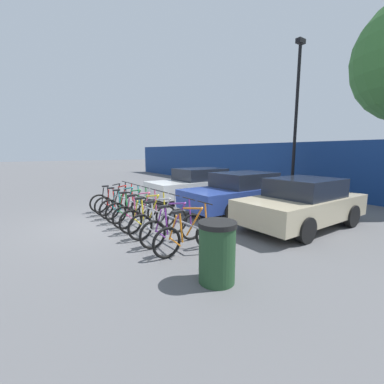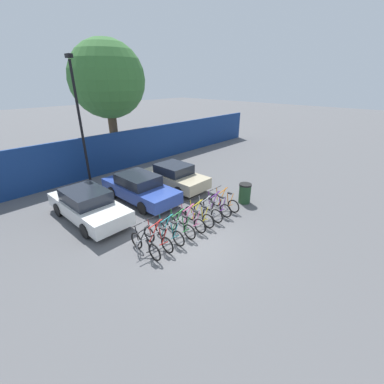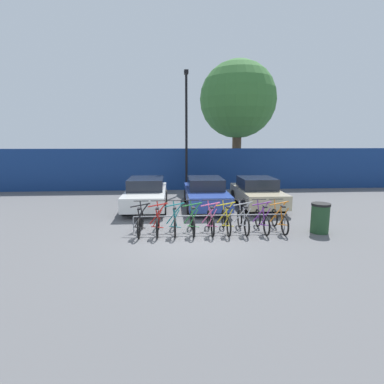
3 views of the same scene
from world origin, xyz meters
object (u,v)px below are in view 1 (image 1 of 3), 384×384
Objects in this scene: bicycle_silver at (160,222)px; car_white at (199,184)px; trash_bin at (217,252)px; bicycle_teal at (125,206)px; bicycle_orange at (188,236)px; bicycle_green at (133,209)px; bicycle_yellow at (149,217)px; bike_rack at (146,209)px; car_blue at (242,192)px; bicycle_pink at (141,213)px; car_beige at (302,203)px; bicycle_black at (114,201)px; lamp_post at (296,113)px; bicycle_red at (119,203)px; bicycle_purple at (173,229)px.

car_white reaches higher than bicycle_silver.
trash_bin is (6.26, -4.27, -0.17)m from car_white.
bicycle_teal and bicycle_orange have the same top height.
car_white is at bearing 118.97° from bicycle_green.
bike_rack is at bearing 165.05° from bicycle_yellow.
bicycle_yellow is 3.22m from trash_bin.
car_blue is (1.49, 3.87, 0.31)m from bicycle_teal.
bicycle_pink is at bearing 178.72° from bicycle_silver.
bicycle_green is 1.66× the size of trash_bin.
car_blue is 2.44m from car_beige.
bicycle_orange is (1.89, 0.00, 0.00)m from bicycle_yellow.
lamp_post is at bearing 74.35° from bicycle_black.
bike_rack is 1.18× the size of car_white.
car_beige is at bearing 40.36° from bicycle_teal.
bicycle_yellow is at bearing -119.79° from car_beige.
trash_bin is at bearing -0.26° from bicycle_red.
car_blue is at bearing -1.74° from car_white.
bicycle_orange is (2.43, 0.00, 0.00)m from bicycle_pink.
bicycle_yellow is at bearing 3.01° from bicycle_red.
bicycle_orange is at bearing -3.52° from bike_rack.
lamp_post is (1.98, 7.97, 3.51)m from bicycle_black.
bicycle_yellow is 1.89m from bicycle_orange.
bicycle_teal is 3.67m from bicycle_orange.
bicycle_yellow reaches higher than trash_bin.
bicycle_purple is at bearing -3.43° from bicycle_teal.
bicycle_orange is 6.35m from car_white.
bicycle_yellow is (2.35, 0.00, 0.00)m from bicycle_red.
bicycle_teal reaches higher than trash_bin.
bicycle_pink and bicycle_purple have the same top height.
car_white reaches higher than bicycle_red.
trash_bin is at bearing -34.32° from car_white.
bicycle_green is (1.19, 0.00, 0.00)m from bicycle_red.
car_blue is at bearing 119.65° from bicycle_orange.
bicycle_silver is 0.38× the size of car_white.
car_beige reaches higher than trash_bin.
car_white is 4.43× the size of trash_bin.
lamp_post is (-3.13, 4.20, 3.20)m from car_beige.
bicycle_yellow is at bearing -1.73° from bicycle_black.
lamp_post is at bearing 91.03° from bicycle_pink.
bicycle_green and bicycle_silver have the same top height.
bicycle_red is 1.81m from bicycle_pink.
car_beige is at bearing 74.97° from bicycle_purple.
bicycle_yellow reaches higher than bike_rack.
bicycle_teal is 3.05m from bicycle_purple.
bicycle_pink is 8.72m from lamp_post.
bicycle_green is 1.76m from bicycle_silver.
bicycle_purple reaches higher than trash_bin.
bicycle_purple is at bearing 170.63° from trash_bin.
bicycle_black is 1.17m from bicycle_teal.
bicycle_teal is at bearing -136.21° from car_beige.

